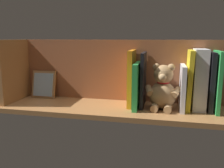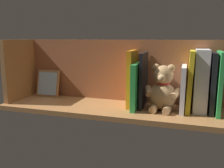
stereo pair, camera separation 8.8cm
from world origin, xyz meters
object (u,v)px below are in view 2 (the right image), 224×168
book_0 (219,83)px  teddy_bear (163,90)px  picture_frame_leaning (48,83)px  dictionary_thick_white (201,81)px

book_0 → teddy_bear: book_0 is taller
picture_frame_leaning → book_0: bearing=176.2°
book_0 → picture_frame_leaning: bearing=-3.8°
picture_frame_leaning → dictionary_thick_white: bearing=177.0°
dictionary_thick_white → book_0: bearing=168.0°
book_0 → teddy_bear: size_ratio=1.28×
dictionary_thick_white → teddy_bear: size_ratio=1.31×
book_0 → dictionary_thick_white: 6.93cm
teddy_bear → dictionary_thick_white: bearing=-162.3°
book_0 → picture_frame_leaning: book_0 is taller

